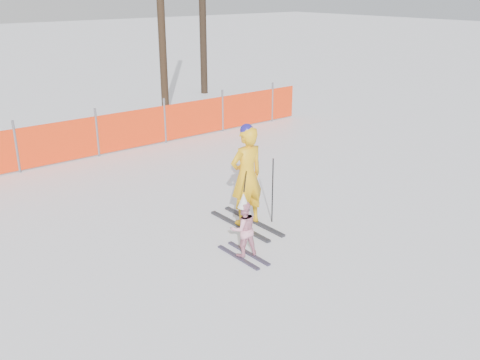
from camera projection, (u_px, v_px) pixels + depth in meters
name	position (u px, v px, depth m)	size (l,w,h in m)	color
ground	(258.00, 243.00, 9.15)	(120.00, 120.00, 0.00)	white
adult	(247.00, 176.00, 9.51)	(0.69, 1.63, 1.91)	black
child	(243.00, 228.00, 8.52)	(0.53, 1.01, 1.10)	black
ski_poles	(261.00, 187.00, 9.37)	(1.20, 0.74, 1.24)	black
safety_fence	(34.00, 147.00, 12.63)	(16.91, 0.06, 1.25)	#595960
tree_trunks	(181.00, 19.00, 19.13)	(3.14, 1.94, 7.00)	#2E2114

